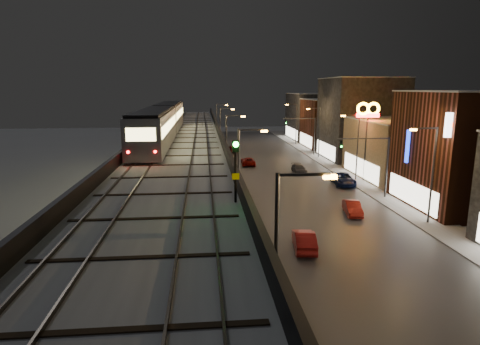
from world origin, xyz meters
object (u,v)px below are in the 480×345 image
car_far_white (233,149)px  car_onc_dark (343,180)px  subway_train (164,121)px  car_onc_silver (352,209)px  car_onc_white (299,169)px  car_taxi (263,279)px  car_mid_silver (248,162)px  car_near_white (304,241)px  rail_signal (236,159)px  sign_citgo (455,141)px

car_far_white → car_onc_dark: car_onc_dark is taller
subway_train → car_onc_silver: size_ratio=9.21×
subway_train → car_onc_white: (18.86, 6.99, -7.85)m
car_far_white → car_onc_dark: bearing=107.6°
car_onc_white → car_onc_silver: bearing=-88.5°
car_onc_dark → car_onc_white: 8.80m
car_taxi → car_mid_silver: car_mid_silver is taller
car_mid_silver → car_onc_dark: 18.24m
car_far_white → car_onc_silver: bearing=96.6°
subway_train → car_mid_silver: size_ratio=8.09×
car_mid_silver → car_onc_dark: bearing=127.7°
subway_train → car_taxi: size_ratio=10.27×
car_onc_silver → car_near_white: bearing=-121.0°
subway_train → car_far_white: subway_train is taller
car_onc_dark → car_onc_silver: bearing=-99.0°
car_onc_silver → car_onc_white: size_ratio=0.97×
rail_signal → sign_citgo: (20.60, 13.62, -1.08)m
car_taxi → subway_train: bearing=-85.9°
car_far_white → subway_train: bearing=63.6°
car_taxi → car_far_white: bearing=-105.4°
rail_signal → car_onc_white: size_ratio=0.77×
car_taxi → car_far_white: 54.87m
subway_train → sign_citgo: subway_train is taller
subway_train → car_far_white: 30.71m
car_taxi → car_onc_dark: (14.49, 26.21, 0.13)m
subway_train → sign_citgo: bearing=-31.7°
car_onc_dark → sign_citgo: sign_citgo is taller
car_near_white → rail_signal: bearing=63.7°
car_mid_silver → car_onc_silver: 27.94m
rail_signal → car_onc_white: bearing=71.5°
car_near_white → car_onc_dark: (10.37, 20.37, 0.01)m
sign_citgo → car_far_white: bearing=110.3°
rail_signal → sign_citgo: 24.72m
car_onc_silver → sign_citgo: 11.02m
rail_signal → car_near_white: size_ratio=0.72×
car_onc_dark → car_far_white: bearing=119.7°
rail_signal → car_onc_white: (12.46, 37.30, -8.30)m
subway_train → car_near_white: bearing=-59.6°
car_near_white → car_mid_silver: 35.06m
subway_train → rail_signal: (6.40, -30.31, 0.45)m
car_near_white → car_far_white: 49.02m
car_mid_silver → car_onc_dark: (10.82, -14.69, 0.11)m
car_far_white → car_taxi: bearing=82.1°
car_onc_white → sign_citgo: size_ratio=0.41×
car_taxi → car_onc_white: car_taxi is taller
car_far_white → car_mid_silver: bearing=90.3°
sign_citgo → car_taxi: bearing=-150.9°
car_mid_silver → sign_citgo: bearing=117.5°
rail_signal → car_onc_white: 40.19m
rail_signal → car_onc_silver: rail_signal is taller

